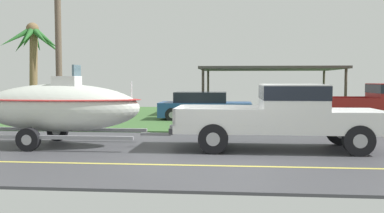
# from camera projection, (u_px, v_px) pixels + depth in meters

# --- Properties ---
(ground) EXTENTS (36.00, 22.00, 0.11)m
(ground) POSITION_uv_depth(u_px,v_px,m) (229.00, 122.00, 19.59)
(ground) COLOR #424247
(pickup_truck_towing) EXTENTS (5.92, 2.11, 1.84)m
(pickup_truck_towing) POSITION_uv_depth(u_px,v_px,m) (291.00, 113.00, 11.72)
(pickup_truck_towing) COLOR silver
(pickup_truck_towing) RESTS_ON ground
(boat_on_trailer) EXTENTS (6.06, 2.18, 2.39)m
(boat_on_trailer) POSITION_uv_depth(u_px,v_px,m) (59.00, 107.00, 12.33)
(boat_on_trailer) COLOR gray
(boat_on_trailer) RESTS_ON ground
(parked_sedan_near) EXTENTS (4.40, 1.93, 1.38)m
(parked_sedan_near) POSITION_uv_depth(u_px,v_px,m) (204.00, 107.00, 20.19)
(parked_sedan_near) COLOR #234C89
(parked_sedan_near) RESTS_ON ground
(carport_awning) EXTENTS (7.81, 5.54, 2.69)m
(carport_awning) POSITION_uv_depth(u_px,v_px,m) (269.00, 69.00, 24.07)
(carport_awning) COLOR #4C4238
(carport_awning) RESTS_ON ground
(palm_tree_mid) EXTENTS (2.86, 2.83, 5.00)m
(palm_tree_mid) POSITION_uv_depth(u_px,v_px,m) (34.00, 46.00, 22.11)
(palm_tree_mid) COLOR brown
(palm_tree_mid) RESTS_ON ground
(utility_pole) EXTENTS (0.24, 1.80, 7.14)m
(utility_pole) POSITION_uv_depth(u_px,v_px,m) (58.00, 34.00, 16.14)
(utility_pole) COLOR brown
(utility_pole) RESTS_ON ground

